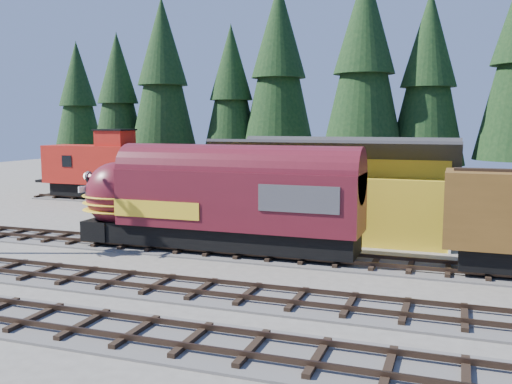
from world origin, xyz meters
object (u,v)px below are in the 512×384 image
(depot, at_px, (337,181))
(pickup_truck_b, at_px, (132,206))
(caboose, at_px, (106,168))
(locomotive, at_px, (208,205))
(pickup_truck_a, at_px, (161,217))

(depot, bearing_deg, pickup_truck_b, 179.83)
(caboose, bearing_deg, locomotive, -42.62)
(caboose, distance_m, pickup_truck_b, 10.36)
(locomotive, height_order, caboose, caboose)
(depot, height_order, pickup_truck_a, depot)
(locomotive, relative_size, pickup_truck_a, 2.09)
(locomotive, xyz_separation_m, pickup_truck_b, (-8.24, 6.54, -1.42))
(locomotive, xyz_separation_m, caboose, (-15.22, 14.00, 0.28))
(depot, xyz_separation_m, pickup_truck_a, (-9.17, -3.27, -2.02))
(pickup_truck_b, bearing_deg, caboose, 59.12)
(caboose, height_order, pickup_truck_b, caboose)
(depot, bearing_deg, locomotive, -126.54)
(locomotive, height_order, pickup_truck_b, locomotive)
(depot, xyz_separation_m, caboose, (-20.03, 7.50, -0.40))
(locomotive, bearing_deg, pickup_truck_b, 141.56)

